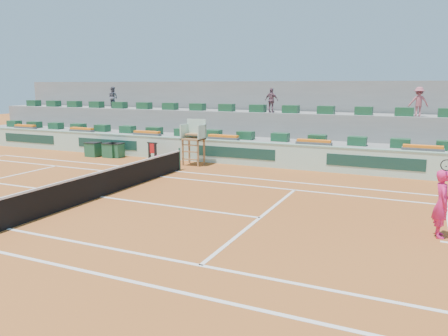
{
  "coord_description": "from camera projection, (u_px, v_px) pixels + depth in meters",
  "views": [
    {
      "loc": [
        10.9,
        -12.66,
        4.18
      ],
      "look_at": [
        4.0,
        2.5,
        1.0
      ],
      "focal_mm": 35.0,
      "sensor_mm": 36.0,
      "label": 1
    }
  ],
  "objects": [
    {
      "name": "towel_rack",
      "position": [
        152.0,
        150.0,
        24.34
      ],
      "size": [
        0.64,
        0.11,
        1.03
      ],
      "color": "black",
      "rests_on": "ground"
    },
    {
      "name": "advertising_hoarding",
      "position": [
        203.0,
        150.0,
        24.0
      ],
      "size": [
        36.0,
        0.34,
        1.26
      ],
      "color": "#ADDAC6",
      "rests_on": "ground"
    },
    {
      "name": "seating_tier_lower",
      "position": [
        220.0,
        146.0,
        25.99
      ],
      "size": [
        36.0,
        4.0,
        1.2
      ],
      "primitive_type": "cube",
      "color": "gray",
      "rests_on": "ground"
    },
    {
      "name": "seat_row_upper",
      "position": [
        227.0,
        108.0,
        26.47
      ],
      "size": [
        32.9,
        0.6,
        0.44
      ],
      "color": "#184A2A",
      "rests_on": "seating_tier_upper"
    },
    {
      "name": "seating_tier_upper",
      "position": [
        231.0,
        132.0,
        27.29
      ],
      "size": [
        36.0,
        2.4,
        2.6
      ],
      "primitive_type": "cube",
      "color": "gray",
      "rests_on": "ground"
    },
    {
      "name": "spectator_mid",
      "position": [
        272.0,
        100.0,
        25.01
      ],
      "size": [
        0.87,
        0.48,
        1.41
      ],
      "primitive_type": "imported",
      "rotation": [
        0.0,
        0.0,
        2.97
      ],
      "color": "#6E4958",
      "rests_on": "seating_tier_upper"
    },
    {
      "name": "tennis_player",
      "position": [
        442.0,
        203.0,
        12.05
      ],
      "size": [
        0.54,
        0.94,
        2.28
      ],
      "color": "#DD1C65",
      "rests_on": "ground"
    },
    {
      "name": "drink_cooler_c",
      "position": [
        93.0,
        149.0,
        25.81
      ],
      "size": [
        0.81,
        0.7,
        0.84
      ],
      "color": "#1A5032",
      "rests_on": "ground"
    },
    {
      "name": "player_bag",
      "position": [
        163.0,
        159.0,
        23.86
      ],
      "size": [
        0.79,
        0.35,
        0.35
      ],
      "primitive_type": "cube",
      "color": "#DD1C65",
      "rests_on": "ground"
    },
    {
      "name": "tennis_net",
      "position": [
        100.0,
        183.0,
        16.44
      ],
      "size": [
        0.1,
        11.97,
        1.1
      ],
      "color": "black",
      "rests_on": "ground"
    },
    {
      "name": "stadium_back_wall",
      "position": [
        240.0,
        116.0,
        28.55
      ],
      "size": [
        36.0,
        0.4,
        4.4
      ],
      "primitive_type": "cube",
      "color": "gray",
      "rests_on": "ground"
    },
    {
      "name": "ground",
      "position": [
        101.0,
        197.0,
        16.53
      ],
      "size": [
        90.0,
        90.0,
        0.0
      ],
      "primitive_type": "plane",
      "color": "brown",
      "rests_on": "ground"
    },
    {
      "name": "seat_row_lower",
      "position": [
        213.0,
        134.0,
        25.03
      ],
      "size": [
        32.9,
        0.6,
        0.44
      ],
      "color": "#184A2A",
      "rests_on": "seating_tier_lower"
    },
    {
      "name": "spectator_left",
      "position": [
        113.0,
        97.0,
        30.19
      ],
      "size": [
        0.75,
        0.6,
        1.46
      ],
      "primitive_type": "imported",
      "rotation": [
        0.0,
        0.0,
        3.07
      ],
      "color": "#52535F",
      "rests_on": "seating_tier_upper"
    },
    {
      "name": "umpire_chair",
      "position": [
        194.0,
        136.0,
        22.95
      ],
      "size": [
        1.1,
        0.9,
        2.4
      ],
      "color": "olive",
      "rests_on": "ground"
    },
    {
      "name": "court_lines",
      "position": [
        101.0,
        197.0,
        16.53
      ],
      "size": [
        23.89,
        11.09,
        0.01
      ],
      "color": "silver",
      "rests_on": "ground"
    },
    {
      "name": "flower_planters",
      "position": [
        184.0,
        135.0,
        24.94
      ],
      "size": [
        26.8,
        0.36,
        0.28
      ],
      "color": "#525252",
      "rests_on": "seating_tier_lower"
    },
    {
      "name": "drink_cooler_b",
      "position": [
        110.0,
        150.0,
        25.5
      ],
      "size": [
        0.79,
        0.69,
        0.84
      ],
      "color": "#1A5032",
      "rests_on": "ground"
    },
    {
      "name": "spectator_right",
      "position": [
        419.0,
        102.0,
        22.0
      ],
      "size": [
        1.06,
        0.76,
        1.48
      ],
      "primitive_type": "imported",
      "rotation": [
        0.0,
        0.0,
        3.38
      ],
      "color": "#A2515D",
      "rests_on": "seating_tier_upper"
    },
    {
      "name": "drink_cooler_a",
      "position": [
        116.0,
        150.0,
        25.5
      ],
      "size": [
        0.82,
        0.71,
        0.84
      ],
      "color": "#1A5032",
      "rests_on": "ground"
    }
  ]
}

